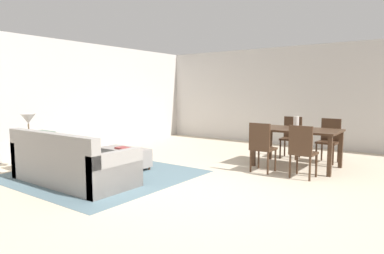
# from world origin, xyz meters

# --- Properties ---
(ground_plane) EXTENTS (10.80, 10.80, 0.00)m
(ground_plane) POSITION_xyz_m (0.00, 0.00, 0.00)
(ground_plane) COLOR beige
(wall_back) EXTENTS (9.00, 0.12, 2.70)m
(wall_back) POSITION_xyz_m (0.00, 5.00, 1.35)
(wall_back) COLOR beige
(wall_back) RESTS_ON ground_plane
(wall_left) EXTENTS (0.12, 11.00, 2.70)m
(wall_left) POSITION_xyz_m (-4.50, 0.50, 1.35)
(wall_left) COLOR beige
(wall_left) RESTS_ON ground_plane
(area_rug) EXTENTS (3.00, 2.80, 0.01)m
(area_rug) POSITION_xyz_m (-2.04, -0.25, 0.00)
(area_rug) COLOR slate
(area_rug) RESTS_ON ground_plane
(couch) EXTENTS (2.20, 0.97, 0.86)m
(couch) POSITION_xyz_m (-2.02, -0.88, 0.29)
(couch) COLOR gray
(couch) RESTS_ON ground_plane
(ottoman_table) EXTENTS (1.02, 0.50, 0.40)m
(ottoman_table) POSITION_xyz_m (-2.07, 0.33, 0.23)
(ottoman_table) COLOR gray
(ottoman_table) RESTS_ON ground_plane
(side_table) EXTENTS (0.40, 0.40, 0.55)m
(side_table) POSITION_xyz_m (-3.42, -0.81, 0.43)
(side_table) COLOR olive
(side_table) RESTS_ON ground_plane
(table_lamp) EXTENTS (0.26, 0.26, 0.53)m
(table_lamp) POSITION_xyz_m (-3.42, -0.81, 0.96)
(table_lamp) COLOR brown
(table_lamp) RESTS_ON side_table
(dining_table) EXTENTS (1.57, 0.96, 0.76)m
(dining_table) POSITION_xyz_m (0.58, 2.43, 0.67)
(dining_table) COLOR #422B1C
(dining_table) RESTS_ON ground_plane
(dining_chair_near_left) EXTENTS (0.40, 0.40, 0.92)m
(dining_chair_near_left) POSITION_xyz_m (0.21, 1.60, 0.52)
(dining_chair_near_left) COLOR #422B1C
(dining_chair_near_left) RESTS_ON ground_plane
(dining_chair_near_right) EXTENTS (0.41, 0.41, 0.92)m
(dining_chair_near_right) POSITION_xyz_m (0.96, 1.59, 0.52)
(dining_chair_near_right) COLOR #422B1C
(dining_chair_near_right) RESTS_ON ground_plane
(dining_chair_far_left) EXTENTS (0.43, 0.43, 0.92)m
(dining_chair_far_left) POSITION_xyz_m (0.16, 3.31, 0.52)
(dining_chair_far_left) COLOR #422B1C
(dining_chair_far_left) RESTS_ON ground_plane
(dining_chair_far_right) EXTENTS (0.42, 0.42, 0.92)m
(dining_chair_far_right) POSITION_xyz_m (0.98, 3.27, 0.52)
(dining_chair_far_right) COLOR #422B1C
(dining_chair_far_right) RESTS_ON ground_plane
(vase_centerpiece) EXTENTS (0.11, 0.11, 0.24)m
(vase_centerpiece) POSITION_xyz_m (0.55, 2.44, 0.88)
(vase_centerpiece) COLOR silver
(vase_centerpiece) RESTS_ON dining_table
(book_on_ottoman) EXTENTS (0.29, 0.24, 0.03)m
(book_on_ottoman) POSITION_xyz_m (-2.04, 0.27, 0.41)
(book_on_ottoman) COLOR maroon
(book_on_ottoman) RESTS_ON ottoman_table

